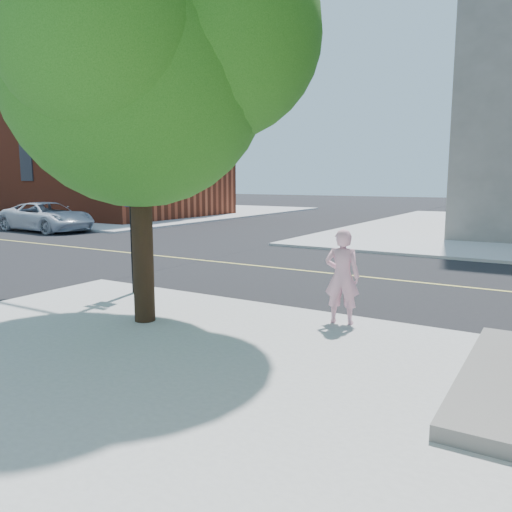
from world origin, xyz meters
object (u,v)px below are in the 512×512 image
Objects in this scene: signal_pole at (63,132)px; car_a at (47,217)px; man_on_phone at (342,277)px; street_tree at (142,40)px.

car_a is at bearing 124.33° from signal_pole.
man_on_phone is 21.84m from car_a.
man_on_phone is at bearing 29.32° from street_tree.
street_tree is at bearing 18.02° from man_on_phone.
signal_pole is at bearing 158.85° from street_tree.
street_tree is at bearing -119.43° from car_a.
car_a is at bearing -34.82° from man_on_phone.
man_on_phone is 7.93m from signal_pole.
man_on_phone is at bearing -111.23° from car_a.
man_on_phone is at bearing -20.12° from signal_pole.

